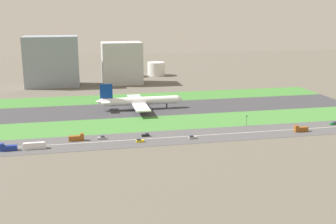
% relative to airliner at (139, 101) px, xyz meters
% --- Properties ---
extents(ground_plane, '(800.00, 800.00, 0.00)m').
position_rel_airliner_xyz_m(ground_plane, '(22.95, -0.00, -6.23)').
color(ground_plane, '#5B564C').
extents(runway, '(280.00, 46.00, 0.10)m').
position_rel_airliner_xyz_m(runway, '(22.95, -0.00, -6.18)').
color(runway, '#38383D').
rests_on(runway, ground_plane).
extents(grass_median_north, '(280.00, 36.00, 0.10)m').
position_rel_airliner_xyz_m(grass_median_north, '(22.95, 41.00, -6.18)').
color(grass_median_north, '#3D7A33').
rests_on(grass_median_north, ground_plane).
extents(grass_median_south, '(280.00, 36.00, 0.10)m').
position_rel_airliner_xyz_m(grass_median_south, '(22.95, -41.00, -6.18)').
color(grass_median_south, '#427F38').
rests_on(grass_median_south, ground_plane).
extents(highway, '(280.00, 28.00, 0.10)m').
position_rel_airliner_xyz_m(highway, '(22.95, -73.00, -6.18)').
color(highway, '#4C4C4F').
rests_on(highway, ground_plane).
extents(highway_centerline, '(266.00, 0.50, 0.01)m').
position_rel_airliner_xyz_m(highway_centerline, '(22.95, -73.00, -6.13)').
color(highway_centerline, silver).
rests_on(highway_centerline, highway).
extents(airliner, '(65.00, 56.00, 19.70)m').
position_rel_airliner_xyz_m(airliner, '(0.00, 0.00, 0.00)').
color(airliner, white).
rests_on(airliner, runway).
extents(bus_0, '(11.60, 2.50, 3.50)m').
position_rel_airliner_xyz_m(bus_0, '(-66.44, -78.00, -4.41)').
color(bus_0, silver).
rests_on(bus_0, highway).
extents(car_3, '(4.40, 1.80, 2.00)m').
position_rel_airliner_xyz_m(car_3, '(19.70, -78.00, -5.31)').
color(car_3, '#99999E').
rests_on(car_3, highway).
extents(truck_1, '(8.40, 2.50, 4.00)m').
position_rel_airliner_xyz_m(truck_1, '(87.32, -78.00, -4.56)').
color(truck_1, brown).
rests_on(truck_1, highway).
extents(car_1, '(4.40, 1.80, 2.00)m').
position_rel_airliner_xyz_m(car_1, '(-5.44, -68.00, -5.31)').
color(car_1, black).
rests_on(car_1, highway).
extents(car_4, '(4.40, 1.80, 2.00)m').
position_rel_airliner_xyz_m(car_4, '(116.01, -68.00, -5.31)').
color(car_4, '#19662D').
rests_on(car_4, highway).
extents(car_5, '(4.40, 1.80, 2.00)m').
position_rel_airliner_xyz_m(car_5, '(-30.82, -68.00, -5.31)').
color(car_5, '#99999E').
rests_on(car_5, highway).
extents(car_2, '(4.40, 1.80, 2.00)m').
position_rel_airliner_xyz_m(car_2, '(-10.51, -78.00, -5.31)').
color(car_2, yellow).
rests_on(car_2, highway).
extents(truck_2, '(8.40, 2.50, 4.00)m').
position_rel_airliner_xyz_m(truck_2, '(-79.62, -78.00, -4.56)').
color(truck_2, navy).
rests_on(truck_2, highway).
extents(truck_0, '(8.40, 2.50, 4.00)m').
position_rel_airliner_xyz_m(truck_0, '(-44.56, -68.00, -4.56)').
color(truck_0, brown).
rests_on(truck_0, highway).
extents(traffic_light, '(0.36, 0.50, 7.20)m').
position_rel_airliner_xyz_m(traffic_light, '(60.02, -60.01, -1.94)').
color(traffic_light, '#4C4C51').
rests_on(traffic_light, highway).
extents(terminal_building, '(50.23, 29.17, 47.62)m').
position_rel_airliner_xyz_m(terminal_building, '(-67.05, 114.00, 17.58)').
color(terminal_building, gray).
rests_on(terminal_building, ground_plane).
extents(hangar_building, '(38.82, 27.82, 40.92)m').
position_rel_airliner_xyz_m(hangar_building, '(-0.14, 114.00, 14.23)').
color(hangar_building, '#B2B2B7').
rests_on(hangar_building, ground_plane).
extents(fuel_tank_west, '(21.92, 21.92, 14.44)m').
position_rel_airliner_xyz_m(fuel_tank_west, '(9.78, 159.00, 0.99)').
color(fuel_tank_west, silver).
rests_on(fuel_tank_west, ground_plane).
extents(fuel_tank_centre, '(19.25, 19.25, 14.79)m').
position_rel_airliner_xyz_m(fuel_tank_centre, '(42.47, 159.00, 1.16)').
color(fuel_tank_centre, silver).
rests_on(fuel_tank_centre, ground_plane).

